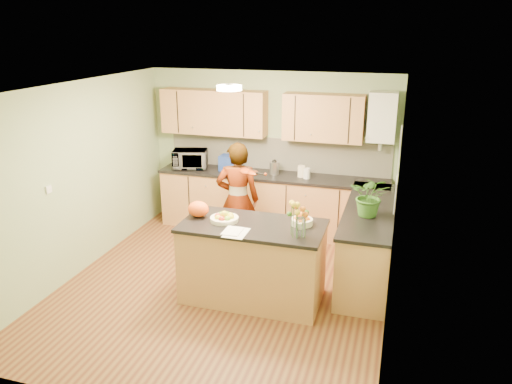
# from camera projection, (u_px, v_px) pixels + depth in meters

# --- Properties ---
(floor) EXTENTS (4.50, 4.50, 0.00)m
(floor) POSITION_uv_depth(u_px,v_px,m) (225.00, 286.00, 6.36)
(floor) COLOR #5C2C1A
(floor) RESTS_ON ground
(ceiling) EXTENTS (4.00, 4.50, 0.02)m
(ceiling) POSITION_uv_depth(u_px,v_px,m) (220.00, 87.00, 5.57)
(ceiling) COLOR silver
(ceiling) RESTS_ON wall_back
(wall_back) EXTENTS (4.00, 0.02, 2.50)m
(wall_back) POSITION_uv_depth(u_px,v_px,m) (271.00, 150.00, 8.01)
(wall_back) COLOR #8FAA79
(wall_back) RESTS_ON floor
(wall_front) EXTENTS (4.00, 0.02, 2.50)m
(wall_front) POSITION_uv_depth(u_px,v_px,m) (123.00, 281.00, 3.92)
(wall_front) COLOR #8FAA79
(wall_front) RESTS_ON floor
(wall_left) EXTENTS (0.02, 4.50, 2.50)m
(wall_left) POSITION_uv_depth(u_px,v_px,m) (79.00, 179.00, 6.51)
(wall_left) COLOR #8FAA79
(wall_left) RESTS_ON floor
(wall_right) EXTENTS (0.02, 4.50, 2.50)m
(wall_right) POSITION_uv_depth(u_px,v_px,m) (395.00, 210.00, 5.42)
(wall_right) COLOR #8FAA79
(wall_right) RESTS_ON floor
(back_counter) EXTENTS (3.64, 0.62, 0.94)m
(back_counter) POSITION_uv_depth(u_px,v_px,m) (272.00, 203.00, 7.96)
(back_counter) COLOR #B67E48
(back_counter) RESTS_ON floor
(right_counter) EXTENTS (0.62, 2.24, 0.94)m
(right_counter) POSITION_uv_depth(u_px,v_px,m) (368.00, 241.00, 6.52)
(right_counter) COLOR #B67E48
(right_counter) RESTS_ON floor
(splashback) EXTENTS (3.60, 0.02, 0.52)m
(splashback) POSITION_uv_depth(u_px,v_px,m) (277.00, 154.00, 7.98)
(splashback) COLOR beige
(splashback) RESTS_ON back_counter
(upper_cabinets) EXTENTS (3.20, 0.34, 0.70)m
(upper_cabinets) POSITION_uv_depth(u_px,v_px,m) (258.00, 114.00, 7.71)
(upper_cabinets) COLOR #B67E48
(upper_cabinets) RESTS_ON wall_back
(boiler) EXTENTS (0.40, 0.30, 0.86)m
(boiler) POSITION_uv_depth(u_px,v_px,m) (382.00, 117.00, 7.20)
(boiler) COLOR white
(boiler) RESTS_ON wall_back
(window_right) EXTENTS (0.01, 1.30, 1.05)m
(window_right) POSITION_uv_depth(u_px,v_px,m) (398.00, 169.00, 5.87)
(window_right) COLOR white
(window_right) RESTS_ON wall_right
(light_switch) EXTENTS (0.02, 0.09, 0.09)m
(light_switch) POSITION_uv_depth(u_px,v_px,m) (49.00, 189.00, 5.94)
(light_switch) COLOR white
(light_switch) RESTS_ON wall_left
(ceiling_lamp) EXTENTS (0.30, 0.30, 0.07)m
(ceiling_lamp) POSITION_uv_depth(u_px,v_px,m) (229.00, 88.00, 5.85)
(ceiling_lamp) COLOR #FFEABF
(ceiling_lamp) RESTS_ON ceiling
(peninsula_island) EXTENTS (1.68, 0.86, 0.96)m
(peninsula_island) POSITION_uv_depth(u_px,v_px,m) (253.00, 261.00, 5.95)
(peninsula_island) COLOR #B67E48
(peninsula_island) RESTS_ON floor
(fruit_dish) EXTENTS (0.33, 0.33, 0.12)m
(fruit_dish) POSITION_uv_depth(u_px,v_px,m) (224.00, 217.00, 5.88)
(fruit_dish) COLOR #F2E4C1
(fruit_dish) RESTS_ON peninsula_island
(orange_bowl) EXTENTS (0.25, 0.25, 0.15)m
(orange_bowl) POSITION_uv_depth(u_px,v_px,m) (302.00, 220.00, 5.76)
(orange_bowl) COLOR #F2E4C1
(orange_bowl) RESTS_ON peninsula_island
(flower_vase) EXTENTS (0.25, 0.25, 0.46)m
(flower_vase) POSITION_uv_depth(u_px,v_px,m) (301.00, 210.00, 5.37)
(flower_vase) COLOR silver
(flower_vase) RESTS_ON peninsula_island
(orange_bag) EXTENTS (0.28, 0.25, 0.19)m
(orange_bag) POSITION_uv_depth(u_px,v_px,m) (198.00, 209.00, 6.00)
(orange_bag) COLOR #FF5615
(orange_bag) RESTS_ON peninsula_island
(papers) EXTENTS (0.24, 0.33, 0.01)m
(papers) POSITION_uv_depth(u_px,v_px,m) (236.00, 233.00, 5.55)
(papers) COLOR white
(papers) RESTS_ON peninsula_island
(violinist) EXTENTS (0.68, 0.53, 1.66)m
(violinist) POSITION_uv_depth(u_px,v_px,m) (238.00, 200.00, 7.00)
(violinist) COLOR #E0AF89
(violinist) RESTS_ON floor
(violin) EXTENTS (0.58, 0.50, 0.15)m
(violin) POSITION_uv_depth(u_px,v_px,m) (246.00, 171.00, 6.59)
(violin) COLOR #511A05
(violin) RESTS_ON violinist
(microwave) EXTENTS (0.62, 0.50, 0.30)m
(microwave) POSITION_uv_depth(u_px,v_px,m) (190.00, 159.00, 8.12)
(microwave) COLOR white
(microwave) RESTS_ON back_counter
(blue_box) EXTENTS (0.32, 0.24, 0.25)m
(blue_box) POSITION_uv_depth(u_px,v_px,m) (230.00, 163.00, 7.98)
(blue_box) COLOR navy
(blue_box) RESTS_ON back_counter
(kettle) EXTENTS (0.14, 0.14, 0.27)m
(kettle) POSITION_uv_depth(u_px,v_px,m) (274.00, 167.00, 7.79)
(kettle) COLOR silver
(kettle) RESTS_ON back_counter
(jar_cream) EXTENTS (0.14, 0.14, 0.18)m
(jar_cream) POSITION_uv_depth(u_px,v_px,m) (301.00, 171.00, 7.65)
(jar_cream) COLOR #F2E4C1
(jar_cream) RESTS_ON back_counter
(jar_white) EXTENTS (0.12, 0.12, 0.16)m
(jar_white) POSITION_uv_depth(u_px,v_px,m) (307.00, 173.00, 7.58)
(jar_white) COLOR white
(jar_white) RESTS_ON back_counter
(potted_plant) EXTENTS (0.51, 0.46, 0.52)m
(potted_plant) POSITION_uv_depth(u_px,v_px,m) (371.00, 196.00, 6.03)
(potted_plant) COLOR #376B23
(potted_plant) RESTS_ON right_counter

